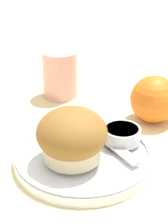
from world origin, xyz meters
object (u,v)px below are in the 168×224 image
at_px(muffin, 72,136).
at_px(orange_fruit, 154,99).
at_px(butter_knife, 97,132).
at_px(juice_glass, 60,74).

height_order(muffin, orange_fruit, muffin).
relative_size(butter_knife, juice_glass, 1.91).
distance_m(butter_knife, orange_fruit, 0.13).
height_order(orange_fruit, juice_glass, juice_glass).
xyz_separation_m(muffin, juice_glass, (-0.13, 0.21, -0.01)).
bearing_deg(orange_fruit, muffin, -108.35).
relative_size(muffin, juice_glass, 1.06).
bearing_deg(butter_knife, juice_glass, 168.65).
height_order(muffin, butter_knife, muffin).
relative_size(orange_fruit, juice_glass, 0.89).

